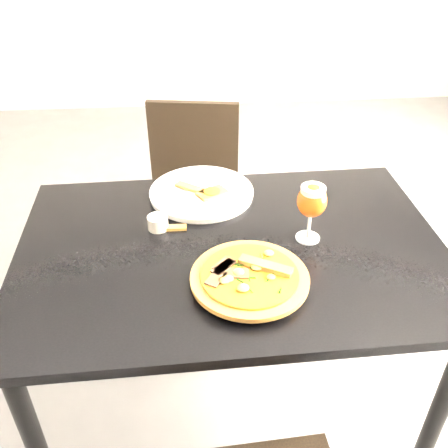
{
  "coord_description": "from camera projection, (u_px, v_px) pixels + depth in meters",
  "views": [
    {
      "loc": [
        -0.15,
        -1.09,
        1.6
      ],
      "look_at": [
        -0.06,
        0.01,
        0.83
      ],
      "focal_mm": 40.0,
      "sensor_mm": 36.0,
      "label": 1
    }
  ],
  "objects": [
    {
      "name": "loose_crust",
      "position": [
        169.0,
        228.0,
        1.46
      ],
      "size": [
        0.11,
        0.03,
        0.01
      ],
      "primitive_type": "cube",
      "rotation": [
        0.0,
        0.0,
        -0.01
      ],
      "color": "#9F6C26",
      "rests_on": "dining_table"
    },
    {
      "name": "pizza",
      "position": [
        250.0,
        277.0,
        1.25
      ],
      "size": [
        0.3,
        0.3,
        0.03
      ],
      "rotation": [
        0.0,
        0.0,
        -0.83
      ],
      "color": "#9F6C26",
      "rests_on": "plate_main"
    },
    {
      "name": "plate_main",
      "position": [
        252.0,
        278.0,
        1.28
      ],
      "size": [
        0.37,
        0.37,
        0.01
      ],
      "primitive_type": "cylinder",
      "rotation": [
        0.0,
        0.0,
        -0.4
      ],
      "color": "white",
      "rests_on": "dining_table"
    },
    {
      "name": "beer_glass",
      "position": [
        312.0,
        201.0,
        1.36
      ],
      "size": [
        0.08,
        0.08,
        0.17
      ],
      "color": "#B1B4BA",
      "rests_on": "dining_table"
    },
    {
      "name": "ground",
      "position": [
        240.0,
        411.0,
        1.82
      ],
      "size": [
        6.0,
        6.0,
        0.0
      ],
      "primitive_type": "plane",
      "color": "#5A5A5C",
      "rests_on": "ground"
    },
    {
      "name": "plate_second",
      "position": [
        202.0,
        193.0,
        1.62
      ],
      "size": [
        0.34,
        0.34,
        0.02
      ],
      "primitive_type": "cylinder",
      "rotation": [
        0.0,
        0.0,
        -0.03
      ],
      "color": "white",
      "rests_on": "dining_table"
    },
    {
      "name": "sauce_cup",
      "position": [
        158.0,
        222.0,
        1.46
      ],
      "size": [
        0.06,
        0.06,
        0.04
      ],
      "color": "beige",
      "rests_on": "dining_table"
    },
    {
      "name": "dining_table",
      "position": [
        231.0,
        270.0,
        1.45
      ],
      "size": [
        1.22,
        0.82,
        0.75
      ],
      "rotation": [
        0.0,
        0.0,
        0.02
      ],
      "color": "black",
      "rests_on": "ground"
    },
    {
      "name": "crust_scraps",
      "position": [
        205.0,
        191.0,
        1.6
      ],
      "size": [
        0.17,
        0.13,
        0.01
      ],
      "rotation": [
        0.0,
        0.0,
        -0.19
      ],
      "color": "#9F6C26",
      "rests_on": "plate_second"
    },
    {
      "name": "chair_far",
      "position": [
        192.0,
        199.0,
        2.12
      ],
      "size": [
        0.45,
        0.45,
        0.86
      ],
      "rotation": [
        0.0,
        0.0,
        -0.16
      ],
      "color": "black",
      "rests_on": "ground"
    }
  ]
}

